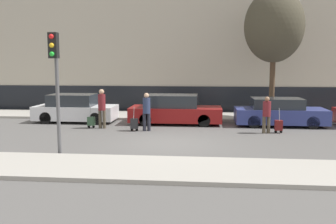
{
  "coord_description": "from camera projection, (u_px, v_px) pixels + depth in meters",
  "views": [
    {
      "loc": [
        1.27,
        -13.87,
        2.99
      ],
      "look_at": [
        -0.26,
        1.8,
        0.95
      ],
      "focal_mm": 40.0,
      "sensor_mm": 36.0,
      "label": 1
    }
  ],
  "objects": [
    {
      "name": "parked_car_1",
      "position": [
        175.0,
        110.0,
        18.69
      ],
      "size": [
        4.54,
        1.89,
        1.45
      ],
      "color": "maroon",
      "rests_on": "ground_plane"
    },
    {
      "name": "bare_tree_near_crossing",
      "position": [
        274.0,
        26.0,
        19.22
      ],
      "size": [
        3.05,
        3.05,
        6.66
      ],
      "color": "#4C3826",
      "rests_on": "sidewalk_far"
    },
    {
      "name": "pedestrian_left",
      "position": [
        102.0,
        106.0,
        17.28
      ],
      "size": [
        0.35,
        0.34,
        1.83
      ],
      "rotation": [
        0.0,
        0.0,
        -0.1
      ],
      "color": "#4C4233",
      "rests_on": "ground_plane"
    },
    {
      "name": "sidewalk_far",
      "position": [
        182.0,
        116.0,
        21.1
      ],
      "size": [
        28.0,
        3.0,
        0.12
      ],
      "color": "#A39E93",
      "rests_on": "ground_plane"
    },
    {
      "name": "parked_car_0",
      "position": [
        75.0,
        109.0,
        19.28
      ],
      "size": [
        4.11,
        1.79,
        1.43
      ],
      "color": "silver",
      "rests_on": "ground_plane"
    },
    {
      "name": "sidewalk_near",
      "position": [
        158.0,
        169.0,
        10.49
      ],
      "size": [
        28.0,
        2.5,
        0.12
      ],
      "color": "#A39E93",
      "rests_on": "ground_plane"
    },
    {
      "name": "trolley_center",
      "position": [
        134.0,
        124.0,
        16.64
      ],
      "size": [
        0.34,
        0.29,
        1.1
      ],
      "color": "#262628",
      "rests_on": "ground_plane"
    },
    {
      "name": "parked_bicycle",
      "position": [
        186.0,
        108.0,
        21.4
      ],
      "size": [
        1.77,
        0.06,
        0.96
      ],
      "color": "black",
      "rests_on": "sidewalk_far"
    },
    {
      "name": "pedestrian_right",
      "position": [
        267.0,
        113.0,
        16.06
      ],
      "size": [
        0.35,
        0.34,
        1.59
      ],
      "rotation": [
        0.0,
        0.0,
        3.33
      ],
      "color": "#4C4233",
      "rests_on": "ground_plane"
    },
    {
      "name": "traffic_light",
      "position": [
        55.0,
        69.0,
        11.85
      ],
      "size": [
        0.28,
        0.47,
        3.95
      ],
      "color": "#515154",
      "rests_on": "ground_plane"
    },
    {
      "name": "trolley_right",
      "position": [
        279.0,
        125.0,
        16.18
      ],
      "size": [
        0.34,
        0.29,
        1.1
      ],
      "color": "maroon",
      "rests_on": "ground_plane"
    },
    {
      "name": "parked_car_2",
      "position": [
        279.0,
        113.0,
        18.08
      ],
      "size": [
        4.29,
        1.83,
        1.34
      ],
      "color": "navy",
      "rests_on": "ground_plane"
    },
    {
      "name": "pedestrian_center",
      "position": [
        147.0,
        109.0,
        16.61
      ],
      "size": [
        0.35,
        0.34,
        1.71
      ],
      "rotation": [
        0.0,
        0.0,
        0.19
      ],
      "color": "#23232D",
      "rests_on": "ground_plane"
    },
    {
      "name": "building_facade",
      "position": [
        186.0,
        2.0,
        23.9
      ],
      "size": [
        28.0,
        3.12,
        13.83
      ],
      "color": "#B7AD99",
      "rests_on": "ground_plane"
    },
    {
      "name": "ground_plane",
      "position": [
        170.0,
        143.0,
        14.2
      ],
      "size": [
        80.0,
        80.0,
        0.0
      ],
      "primitive_type": "plane",
      "color": "#565451"
    },
    {
      "name": "trolley_left",
      "position": [
        91.0,
        121.0,
        17.48
      ],
      "size": [
        0.34,
        0.29,
        1.06
      ],
      "color": "#335138",
      "rests_on": "ground_plane"
    }
  ]
}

